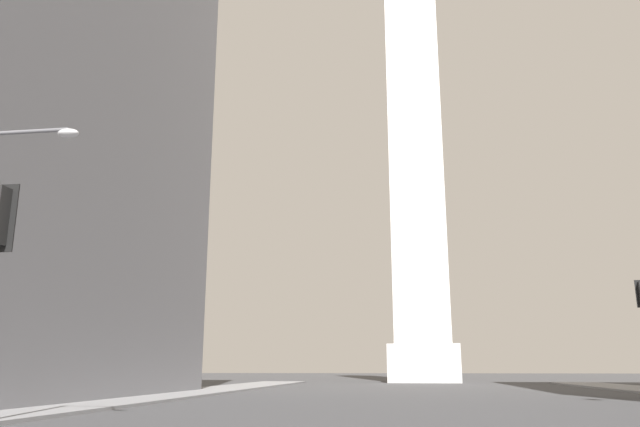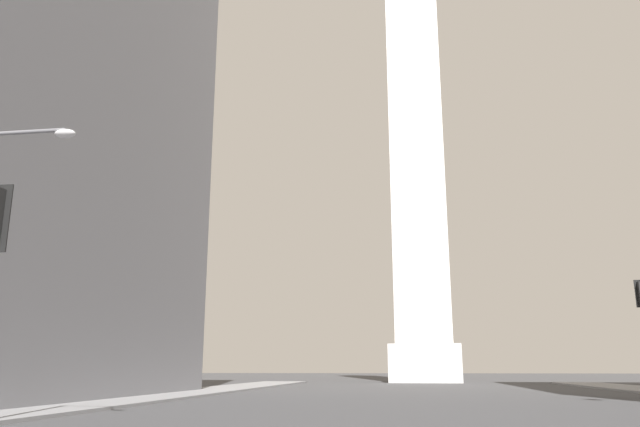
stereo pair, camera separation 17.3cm
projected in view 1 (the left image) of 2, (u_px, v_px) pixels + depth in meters
The scene contains 2 objects.
sidewalk_left at pixel (90, 404), 28.89m from camera, with size 5.00×92.50×0.15m, color gray.
obelisk at pixel (415, 147), 81.16m from camera, with size 8.35×8.35×61.36m.
Camera 1 is at (-1.41, -0.60, 1.71)m, focal length 35.00 mm.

